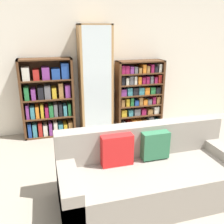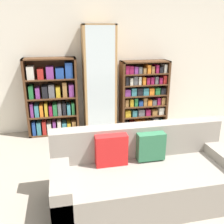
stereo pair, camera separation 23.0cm
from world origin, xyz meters
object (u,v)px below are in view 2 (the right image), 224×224
Objects in this scene: display_cabinet at (99,81)px; wine_bottle at (142,135)px; bookshelf_left at (52,99)px; couch at (144,176)px; bookshelf_right at (144,95)px.

wine_bottle is (0.60, -0.76, -0.82)m from display_cabinet.
bookshelf_left is at bearing 178.91° from display_cabinet.
couch is 1.47× the size of bookshelf_left.
couch is at bearing -85.97° from display_cabinet.
wine_bottle is (0.45, 1.39, -0.14)m from couch.
bookshelf_left is 1.07× the size of bookshelf_right.
display_cabinet reaches higher than bookshelf_right.
bookshelf_right is at bearing 70.68° from wine_bottle.
bookshelf_left is 3.82× the size of wine_bottle.
wine_bottle is at bearing -109.32° from bookshelf_right.
display_cabinet is (-0.15, 2.16, 0.69)m from couch.
bookshelf_left is (-1.02, 2.18, 0.38)m from couch.
display_cabinet is at bearing 94.03° from couch.
bookshelf_right reaches higher than wine_bottle.
bookshelf_left reaches higher than bookshelf_right.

